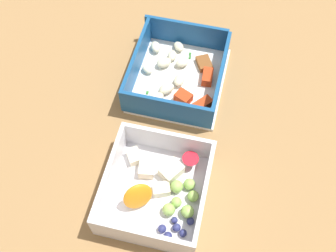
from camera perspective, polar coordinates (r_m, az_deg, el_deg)
name	(u,v)px	position (r cm, az deg, el deg)	size (l,w,h in cm)	color
table_surface	(171,138)	(64.40, 0.39, -1.80)	(80.00, 80.00, 2.00)	#9E7547
pasta_container	(178,75)	(68.29, 1.46, 7.36)	(18.84, 16.64, 5.62)	white
fruit_bowl	(159,188)	(57.62, -1.37, -8.95)	(16.76, 15.56, 5.36)	white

